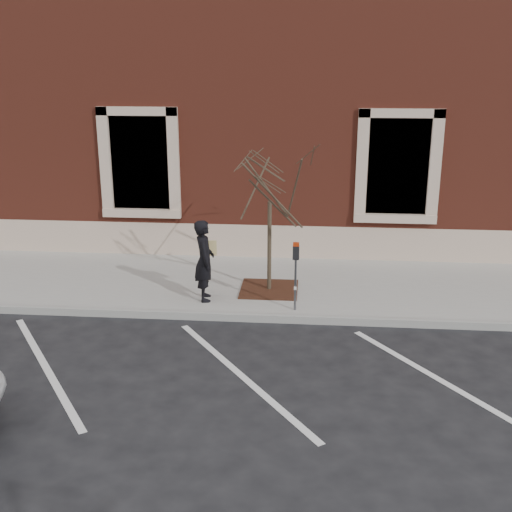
{
  "coord_description": "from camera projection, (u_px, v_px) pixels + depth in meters",
  "views": [
    {
      "loc": [
        1.03,
        -11.26,
        4.9
      ],
      "look_at": [
        0.0,
        0.6,
        1.1
      ],
      "focal_mm": 45.0,
      "sensor_mm": 36.0,
      "label": 1
    }
  ],
  "objects": [
    {
      "name": "tree_grate",
      "position": [
        269.0,
        289.0,
        13.4
      ],
      "size": [
        1.18,
        1.18,
        0.03
      ],
      "primitive_type": "cube",
      "color": "#482417",
      "rests_on": "sidewalk_near"
    },
    {
      "name": "parking_meter",
      "position": [
        296.0,
        264.0,
        12.08
      ],
      "size": [
        0.12,
        0.09,
        1.35
      ],
      "rotation": [
        0.0,
        0.0,
        -0.28
      ],
      "color": "#595B60",
      "rests_on": "sidewalk_near"
    },
    {
      "name": "sidewalk_near",
      "position": [
        261.0,
        285.0,
        13.9
      ],
      "size": [
        40.0,
        3.5,
        0.15
      ],
      "primitive_type": "cube",
      "color": "#ADABA2",
      "rests_on": "ground"
    },
    {
      "name": "sapling",
      "position": [
        270.0,
        176.0,
        12.67
      ],
      "size": [
        2.06,
        2.06,
        3.43
      ],
      "color": "#403627",
      "rests_on": "sidewalk_near"
    },
    {
      "name": "man",
      "position": [
        204.0,
        260.0,
        12.65
      ],
      "size": [
        0.51,
        0.67,
        1.64
      ],
      "primitive_type": "imported",
      "rotation": [
        0.0,
        0.0,
        1.78
      ],
      "color": "black",
      "rests_on": "sidewalk_near"
    },
    {
      "name": "building_civic",
      "position": [
        277.0,
        85.0,
        18.39
      ],
      "size": [
        40.0,
        8.62,
        8.0
      ],
      "color": "maroon",
      "rests_on": "ground"
    },
    {
      "name": "ground",
      "position": [
        253.0,
        320.0,
        12.26
      ],
      "size": [
        120.0,
        120.0,
        0.0
      ],
      "primitive_type": "plane",
      "color": "#28282B",
      "rests_on": "ground"
    },
    {
      "name": "curb_near",
      "position": [
        253.0,
        318.0,
        12.19
      ],
      "size": [
        40.0,
        0.12,
        0.15
      ],
      "primitive_type": "cube",
      "color": "#9E9E99",
      "rests_on": "ground"
    },
    {
      "name": "parking_stripes",
      "position": [
        241.0,
        375.0,
        10.17
      ],
      "size": [
        28.0,
        4.4,
        0.01
      ],
      "primitive_type": null,
      "color": "silver",
      "rests_on": "ground"
    }
  ]
}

